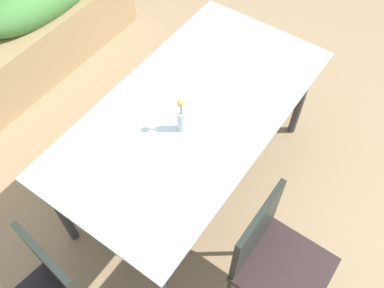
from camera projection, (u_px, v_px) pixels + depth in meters
The scene contains 4 objects.
ground_plane at pixel (188, 187), 2.98m from camera, with size 12.00×12.00×0.00m, color #9E7F5B.
dining_table at pixel (192, 116), 2.44m from camera, with size 1.79×0.94×0.78m.
chair_near_left at pixel (273, 258), 2.13m from camera, with size 0.43×0.43×0.92m.
flower_vase at pixel (181, 116), 2.22m from camera, with size 0.05×0.05×0.24m.
Camera 1 is at (-1.18, -0.87, 2.62)m, focal length 39.21 mm.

